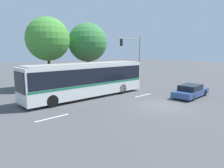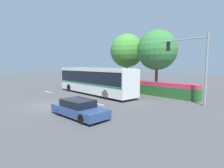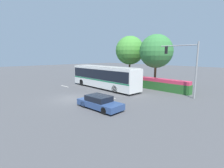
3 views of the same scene
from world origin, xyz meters
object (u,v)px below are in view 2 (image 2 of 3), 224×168
(city_bus, at_px, (94,79))
(traffic_light_pole, at_px, (194,59))
(street_tree_centre, at_px, (157,50))
(sedan_foreground, at_px, (79,109))
(street_tree_left, at_px, (127,51))

(city_bus, xyz_separation_m, traffic_light_pole, (10.58, 3.34, 2.28))
(city_bus, distance_m, street_tree_centre, 8.61)
(city_bus, height_order, traffic_light_pole, traffic_light_pole)
(city_bus, height_order, street_tree_centre, street_tree_centre)
(sedan_foreground, distance_m, street_tree_centre, 14.07)
(sedan_foreground, relative_size, traffic_light_pole, 0.73)
(sedan_foreground, relative_size, street_tree_left, 0.57)
(street_tree_left, distance_m, street_tree_centre, 5.35)
(traffic_light_pole, height_order, street_tree_left, street_tree_left)
(sedan_foreground, distance_m, street_tree_left, 16.19)
(sedan_foreground, height_order, street_tree_centre, street_tree_centre)
(traffic_light_pole, relative_size, street_tree_left, 0.78)
(traffic_light_pole, relative_size, street_tree_centre, 0.80)
(street_tree_centre, bearing_deg, sedan_foreground, -79.30)
(traffic_light_pole, bearing_deg, city_bus, 17.51)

